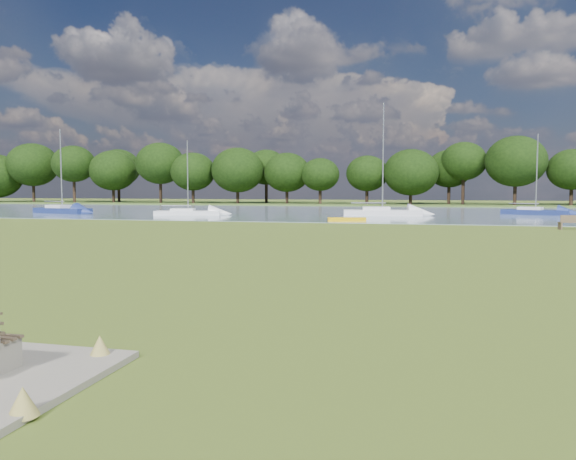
% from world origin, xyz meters
% --- Properties ---
extents(ground, '(220.00, 220.00, 0.00)m').
position_xyz_m(ground, '(0.00, 0.00, 0.00)').
color(ground, olive).
extents(river, '(220.00, 40.00, 0.10)m').
position_xyz_m(river, '(0.00, 42.00, 0.00)').
color(river, slate).
rests_on(river, ground).
extents(far_bank, '(220.00, 20.00, 0.40)m').
position_xyz_m(far_bank, '(0.00, 72.00, 0.00)').
color(far_bank, '#4C6626').
rests_on(far_bank, ground).
extents(riverbank_bench, '(1.60, 0.83, 0.94)m').
position_xyz_m(riverbank_bench, '(15.58, 19.10, 0.47)').
color(riverbank_bench, brown).
rests_on(riverbank_bench, ground).
extents(kayak, '(3.08, 1.52, 0.30)m').
position_xyz_m(kayak, '(0.40, 24.00, 0.20)').
color(kayak, '#E1AB08').
rests_on(kayak, river).
extents(tree_line, '(131.47, 8.41, 10.18)m').
position_xyz_m(tree_line, '(-4.55, 68.00, 6.05)').
color(tree_line, black).
rests_on(tree_line, far_bank).
extents(sailboat_0, '(6.47, 4.00, 7.91)m').
position_xyz_m(sailboat_0, '(16.93, 39.21, 0.51)').
color(sailboat_0, navy).
rests_on(sailboat_0, river).
extents(sailboat_2, '(7.51, 3.07, 10.60)m').
position_xyz_m(sailboat_2, '(2.39, 33.49, 0.58)').
color(sailboat_2, silver).
rests_on(sailboat_2, river).
extents(sailboat_3, '(6.61, 3.10, 7.23)m').
position_xyz_m(sailboat_3, '(-16.09, 30.42, 0.43)').
color(sailboat_3, silver).
rests_on(sailboat_3, river).
extents(sailboat_6, '(7.17, 3.75, 8.69)m').
position_xyz_m(sailboat_6, '(-30.31, 30.73, 0.57)').
color(sailboat_6, navy).
rests_on(sailboat_6, river).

